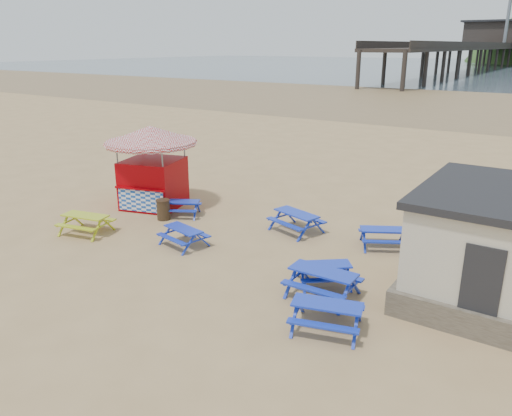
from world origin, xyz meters
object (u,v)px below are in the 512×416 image
Objects in this scene: picnic_table_blue_a at (181,208)px; litter_bin at (163,209)px; picnic_table_blue_b at (296,222)px; ice_cream_kiosk at (152,156)px; picnic_table_yellow at (86,224)px.

litter_bin is at bearing -139.29° from picnic_table_blue_a.
ice_cream_kiosk reaches higher than picnic_table_blue_b.
picnic_table_yellow is at bearing -128.50° from picnic_table_blue_b.
picnic_table_blue_b is 5.54m from litter_bin.
picnic_table_yellow is 2.40× the size of litter_bin.
picnic_table_blue_a is 2.72m from ice_cream_kiosk.
litter_bin is at bearing 51.99° from picnic_table_yellow.
litter_bin is at bearing -51.27° from ice_cream_kiosk.
picnic_table_yellow is 3.11m from litter_bin.
litter_bin is (-5.25, -1.77, 0.04)m from picnic_table_blue_b.
picnic_table_yellow is (-6.59, -4.58, -0.02)m from picnic_table_blue_b.
picnic_table_blue_b is 2.58× the size of litter_bin.
ice_cream_kiosk is at bearing -157.85° from picnic_table_blue_b.
litter_bin reaches higher than picnic_table_yellow.
litter_bin is (1.34, 2.80, 0.06)m from picnic_table_yellow.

